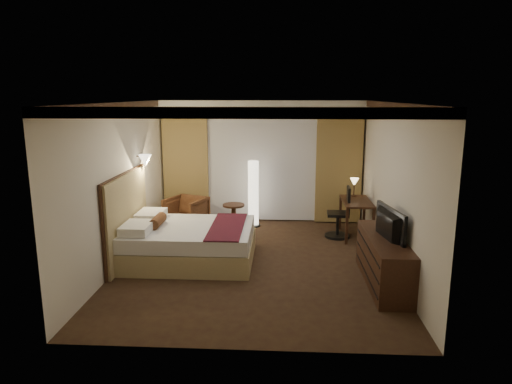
# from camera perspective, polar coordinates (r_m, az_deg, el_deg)

# --- Properties ---
(floor) EXTENTS (4.50, 5.50, 0.01)m
(floor) POSITION_cam_1_polar(r_m,az_deg,el_deg) (7.92, -0.17, -8.77)
(floor) COLOR #331D13
(floor) RESTS_ON ground
(ceiling) EXTENTS (4.50, 5.50, 0.01)m
(ceiling) POSITION_cam_1_polar(r_m,az_deg,el_deg) (7.40, -0.18, 11.15)
(ceiling) COLOR white
(ceiling) RESTS_ON back_wall
(back_wall) EXTENTS (4.50, 0.02, 2.70)m
(back_wall) POSITION_cam_1_polar(r_m,az_deg,el_deg) (10.26, 0.74, 3.85)
(back_wall) COLOR #EFE4CE
(back_wall) RESTS_ON floor
(left_wall) EXTENTS (0.02, 5.50, 2.70)m
(left_wall) POSITION_cam_1_polar(r_m,az_deg,el_deg) (8.00, -16.47, 0.99)
(left_wall) COLOR #EFE4CE
(left_wall) RESTS_ON floor
(right_wall) EXTENTS (0.02, 5.50, 2.70)m
(right_wall) POSITION_cam_1_polar(r_m,az_deg,el_deg) (7.75, 16.68, 0.63)
(right_wall) COLOR #EFE4CE
(right_wall) RESTS_ON floor
(crown_molding) EXTENTS (4.50, 5.50, 0.12)m
(crown_molding) POSITION_cam_1_polar(r_m,az_deg,el_deg) (7.41, -0.18, 10.68)
(crown_molding) COLOR black
(crown_molding) RESTS_ON ceiling
(soffit) EXTENTS (4.50, 0.50, 0.20)m
(soffit) POSITION_cam_1_polar(r_m,az_deg,el_deg) (9.90, 0.70, 10.81)
(soffit) COLOR white
(soffit) RESTS_ON ceiling
(curtain_sheer) EXTENTS (2.48, 0.04, 2.45)m
(curtain_sheer) POSITION_cam_1_polar(r_m,az_deg,el_deg) (10.19, 0.72, 3.23)
(curtain_sheer) COLOR silver
(curtain_sheer) RESTS_ON back_wall
(curtain_left_drape) EXTENTS (1.00, 0.14, 2.45)m
(curtain_left_drape) POSITION_cam_1_polar(r_m,az_deg,el_deg) (10.35, -8.75, 3.22)
(curtain_left_drape) COLOR #A18749
(curtain_left_drape) RESTS_ON back_wall
(curtain_right_drape) EXTENTS (1.00, 0.14, 2.45)m
(curtain_right_drape) POSITION_cam_1_polar(r_m,az_deg,el_deg) (10.20, 10.30, 3.04)
(curtain_right_drape) COLOR #A18749
(curtain_right_drape) RESTS_ON back_wall
(wall_sconce) EXTENTS (0.24, 0.24, 0.24)m
(wall_sconce) POSITION_cam_1_polar(r_m,az_deg,el_deg) (8.72, -13.69, 3.83)
(wall_sconce) COLOR white
(wall_sconce) RESTS_ON left_wall
(bed) EXTENTS (2.15, 1.68, 0.63)m
(bed) POSITION_cam_1_polar(r_m,az_deg,el_deg) (7.99, -8.21, -6.33)
(bed) COLOR white
(bed) RESTS_ON floor
(headboard) EXTENTS (0.12, 1.98, 1.50)m
(headboard) POSITION_cam_1_polar(r_m,az_deg,el_deg) (8.15, -15.82, -3.11)
(headboard) COLOR tan
(headboard) RESTS_ON floor
(armchair) EXTENTS (0.95, 0.93, 0.76)m
(armchair) POSITION_cam_1_polar(r_m,az_deg,el_deg) (9.82, -8.72, -2.43)
(armchair) COLOR #462615
(armchair) RESTS_ON floor
(side_table) EXTENTS (0.47, 0.47, 0.52)m
(side_table) POSITION_cam_1_polar(r_m,az_deg,el_deg) (9.84, -2.80, -3.01)
(side_table) COLOR black
(side_table) RESTS_ON floor
(floor_lamp) EXTENTS (0.31, 0.31, 1.45)m
(floor_lamp) POSITION_cam_1_polar(r_m,az_deg,el_deg) (9.85, -0.34, -0.20)
(floor_lamp) COLOR white
(floor_lamp) RESTS_ON floor
(desk) EXTENTS (0.55, 1.10, 0.75)m
(desk) POSITION_cam_1_polar(r_m,az_deg,el_deg) (9.41, 12.38, -3.27)
(desk) COLOR black
(desk) RESTS_ON floor
(desk_lamp) EXTENTS (0.18, 0.18, 0.34)m
(desk_lamp) POSITION_cam_1_polar(r_m,az_deg,el_deg) (9.67, 12.15, 0.48)
(desk_lamp) COLOR #FFD899
(desk_lamp) RESTS_ON desk
(office_chair) EXTENTS (0.53, 0.53, 1.04)m
(office_chair) POSITION_cam_1_polar(r_m,az_deg,el_deg) (9.27, 10.21, -2.47)
(office_chair) COLOR black
(office_chair) RESTS_ON floor
(dresser) EXTENTS (0.50, 1.90, 0.74)m
(dresser) POSITION_cam_1_polar(r_m,az_deg,el_deg) (7.22, 15.67, -8.24)
(dresser) COLOR black
(dresser) RESTS_ON floor
(television) EXTENTS (0.75, 1.10, 0.13)m
(television) POSITION_cam_1_polar(r_m,az_deg,el_deg) (7.02, 15.73, -3.15)
(television) COLOR black
(television) RESTS_ON dresser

